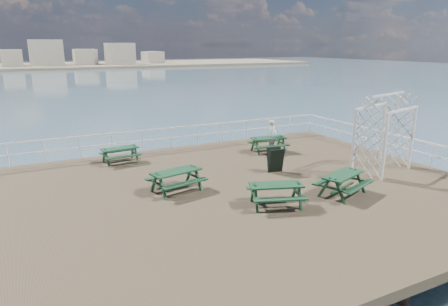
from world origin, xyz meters
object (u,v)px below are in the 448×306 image
(picnic_table_c, at_px, (269,141))
(picnic_table_a, at_px, (120,152))
(picnic_table_e, at_px, (343,180))
(picnic_table_b, at_px, (176,176))
(trellis_arbor, at_px, (384,137))
(picnic_table_d, at_px, (276,190))
(person, at_px, (272,135))

(picnic_table_c, bearing_deg, picnic_table_a, 175.75)
(picnic_table_c, relative_size, picnic_table_e, 0.86)
(picnic_table_a, bearing_deg, picnic_table_b, -82.91)
(trellis_arbor, bearing_deg, picnic_table_d, 175.97)
(person, bearing_deg, picnic_table_b, -176.54)
(picnic_table_c, relative_size, person, 1.21)
(picnic_table_a, height_order, person, person)
(picnic_table_a, bearing_deg, picnic_table_e, -56.22)
(picnic_table_d, height_order, trellis_arbor, trellis_arbor)
(picnic_table_c, distance_m, trellis_arbor, 5.44)
(picnic_table_e, distance_m, person, 6.35)
(picnic_table_c, relative_size, picnic_table_d, 0.89)
(picnic_table_a, bearing_deg, picnic_table_c, -16.73)
(picnic_table_c, height_order, picnic_table_e, picnic_table_e)
(picnic_table_c, distance_m, person, 0.40)
(picnic_table_b, distance_m, picnic_table_c, 6.74)
(picnic_table_c, height_order, person, person)
(picnic_table_d, bearing_deg, picnic_table_b, 150.66)
(picnic_table_a, relative_size, picnic_table_c, 0.91)
(picnic_table_e, height_order, person, person)
(picnic_table_a, distance_m, picnic_table_d, 8.09)
(picnic_table_b, xyz_separation_m, picnic_table_c, (5.97, 3.14, -0.03))
(trellis_arbor, height_order, person, trellis_arbor)
(picnic_table_c, distance_m, picnic_table_d, 6.87)
(picnic_table_b, height_order, trellis_arbor, trellis_arbor)
(picnic_table_b, distance_m, person, 7.06)
(picnic_table_a, xyz_separation_m, person, (7.24, -1.32, 0.28))
(picnic_table_e, bearing_deg, picnic_table_c, 61.93)
(picnic_table_d, bearing_deg, trellis_arbor, 29.97)
(picnic_table_e, xyz_separation_m, trellis_arbor, (3.41, 1.39, 0.88))
(person, bearing_deg, trellis_arbor, -89.26)
(picnic_table_d, bearing_deg, picnic_table_a, 134.14)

